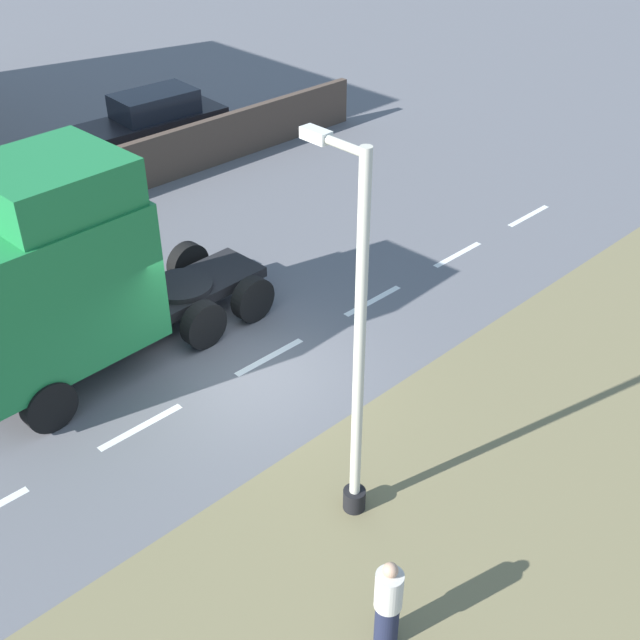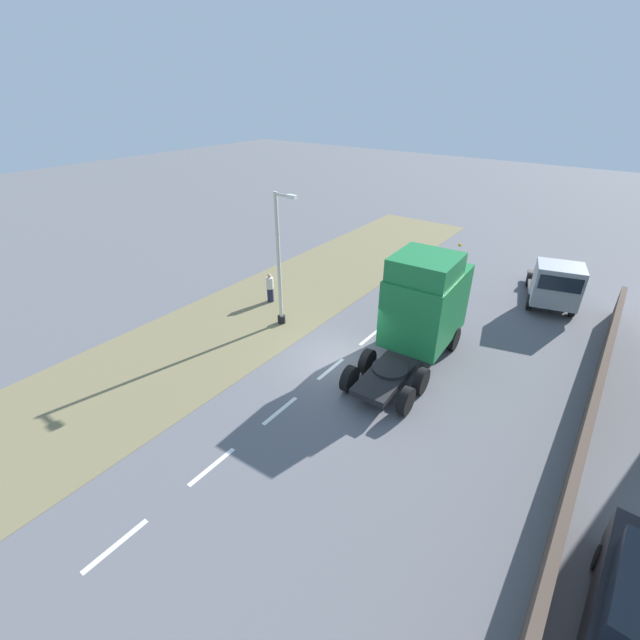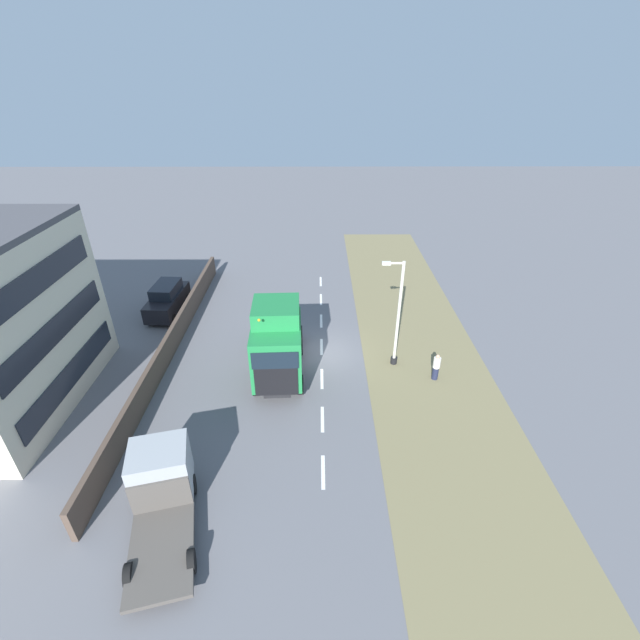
# 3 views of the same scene
# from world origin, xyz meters

# --- Properties ---
(ground_plane) EXTENTS (120.00, 120.00, 0.00)m
(ground_plane) POSITION_xyz_m (0.00, 0.00, 0.00)
(ground_plane) COLOR slate
(ground_plane) RESTS_ON ground
(grass_verge) EXTENTS (7.00, 44.00, 0.01)m
(grass_verge) POSITION_xyz_m (-6.00, 0.00, 0.01)
(grass_verge) COLOR olive
(grass_verge) RESTS_ON ground
(lane_markings) EXTENTS (0.16, 21.00, 0.00)m
(lane_markings) POSITION_xyz_m (0.00, -0.70, 0.00)
(lane_markings) COLOR white
(lane_markings) RESTS_ON ground
(boundary_wall) EXTENTS (0.25, 24.00, 1.50)m
(boundary_wall) POSITION_xyz_m (9.00, 0.00, 0.75)
(boundary_wall) COLOR #4C3D33
(boundary_wall) RESTS_ON ground
(lorry_cab) EXTENTS (2.88, 7.14, 4.72)m
(lorry_cab) POSITION_xyz_m (2.35, 2.56, 2.30)
(lorry_cab) COLOR black
(lorry_cab) RESTS_ON ground
(parked_car) EXTENTS (2.06, 4.68, 2.12)m
(parked_car) POSITION_xyz_m (10.75, -5.22, 1.03)
(parked_car) COLOR black
(parked_car) RESTS_ON ground
(lamp_post) EXTENTS (1.31, 0.38, 6.37)m
(lamp_post) POSITION_xyz_m (-4.13, 1.05, 2.87)
(lamp_post) COLOR black
(lamp_post) RESTS_ON ground
(pedestrian) EXTENTS (0.39, 0.39, 1.61)m
(pedestrian) POSITION_xyz_m (-6.24, 2.52, 0.78)
(pedestrian) COLOR #1E233D
(pedestrian) RESTS_ON ground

